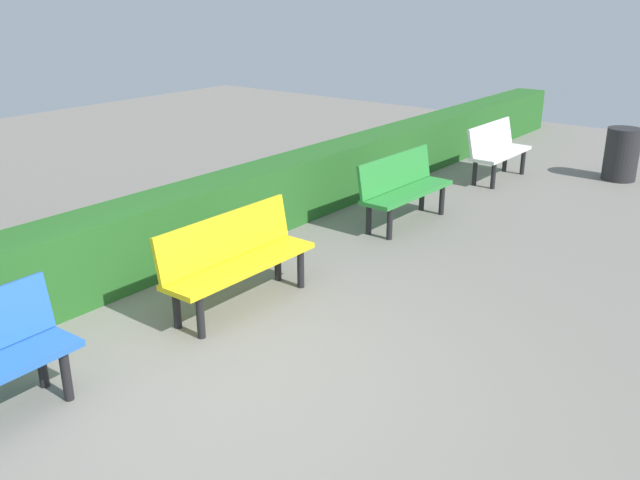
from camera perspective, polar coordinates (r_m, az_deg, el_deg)
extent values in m
plane|color=gray|center=(5.29, -8.33, -12.04)|extent=(24.01, 24.01, 0.00)
cube|color=white|center=(10.95, 14.76, 6.97)|extent=(1.37, 0.44, 0.05)
cube|color=white|center=(10.98, 13.96, 8.33)|extent=(1.37, 0.15, 0.42)
cylinder|color=black|center=(11.42, 16.46, 6.20)|extent=(0.07, 0.07, 0.39)
cylinder|color=black|center=(11.53, 15.09, 6.46)|extent=(0.07, 0.07, 0.39)
cylinder|color=black|center=(10.47, 14.17, 5.18)|extent=(0.07, 0.07, 0.39)
cylinder|color=black|center=(10.59, 12.70, 5.47)|extent=(0.07, 0.07, 0.39)
cube|color=#2D8C38|center=(8.62, 7.27, 3.96)|extent=(1.53, 0.45, 0.05)
cube|color=#2D8C38|center=(8.65, 6.27, 5.69)|extent=(1.52, 0.14, 0.42)
cylinder|color=black|center=(9.11, 10.07, 3.27)|extent=(0.07, 0.07, 0.39)
cylinder|color=black|center=(9.25, 8.45, 3.63)|extent=(0.07, 0.07, 0.39)
cylinder|color=black|center=(8.11, 5.79, 1.36)|extent=(0.07, 0.07, 0.39)
cylinder|color=black|center=(8.27, 4.06, 1.79)|extent=(0.07, 0.07, 0.39)
cube|color=yellow|center=(6.34, -6.51, -2.07)|extent=(1.63, 0.42, 0.05)
cube|color=yellow|center=(6.38, -7.82, 0.29)|extent=(1.63, 0.12, 0.42)
cylinder|color=black|center=(6.78, -1.61, -2.41)|extent=(0.07, 0.07, 0.39)
cylinder|color=black|center=(6.96, -3.52, -1.82)|extent=(0.07, 0.07, 0.39)
cylinder|color=black|center=(5.91, -9.88, -6.30)|extent=(0.07, 0.07, 0.39)
cylinder|color=black|center=(6.12, -11.79, -5.48)|extent=(0.07, 0.07, 0.39)
cylinder|color=black|center=(5.33, -20.29, -10.51)|extent=(0.07, 0.07, 0.39)
cylinder|color=black|center=(5.55, -22.08, -9.44)|extent=(0.07, 0.07, 0.39)
cube|color=#266023|center=(7.34, -13.28, 0.50)|extent=(20.01, 0.57, 0.79)
cylinder|color=#262628|center=(11.57, 23.72, 6.53)|extent=(0.50, 0.50, 0.80)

